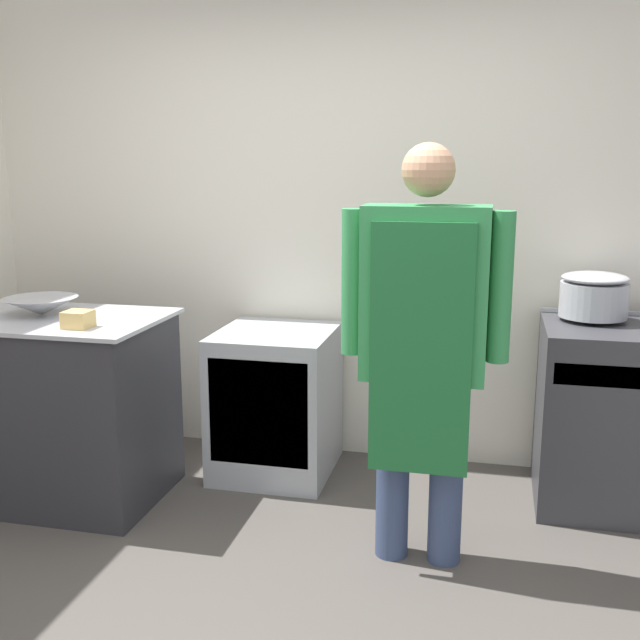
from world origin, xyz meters
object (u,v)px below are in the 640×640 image
Objects in this scene: fridge_unit at (276,401)px; person_cook at (423,331)px; mixing_bowl at (41,306)px; plastic_tub at (78,319)px; stove at (629,418)px; stock_pot at (594,294)px.

fridge_unit is 1.30m from person_cook.
mixing_bowl reaches higher than plastic_tub.
mixing_bowl is (-1.05, -0.51, 0.58)m from fridge_unit.
person_cook is at bearing -1.38° from plastic_tub.
plastic_tub reaches higher than stove.
fridge_unit is at bearing 45.49° from plastic_tub.
person_cook is at bearing -7.80° from mixing_bowl.
stock_pot reaches higher than plastic_tub.
fridge_unit is 0.45× the size of person_cook.
mixing_bowl is 3.07× the size of plastic_tub.
mixing_bowl is at bearing -167.26° from stock_pot.
stock_pot is (-0.19, 0.11, 0.58)m from stove.
mixing_bowl is 2.72m from stock_pot.
person_cook is 1.14m from stock_pot.
fridge_unit is at bearing 25.71° from mixing_bowl.
fridge_unit is at bearing 138.04° from person_cook.
stove is 1.32m from person_cook.
plastic_tub is (-0.72, -0.73, 0.57)m from fridge_unit.
stove is at bearing 15.81° from plastic_tub.
fridge_unit is (-1.79, 0.02, -0.06)m from stove.
stove is 0.62m from stock_pot.
person_cook reaches higher than fridge_unit.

